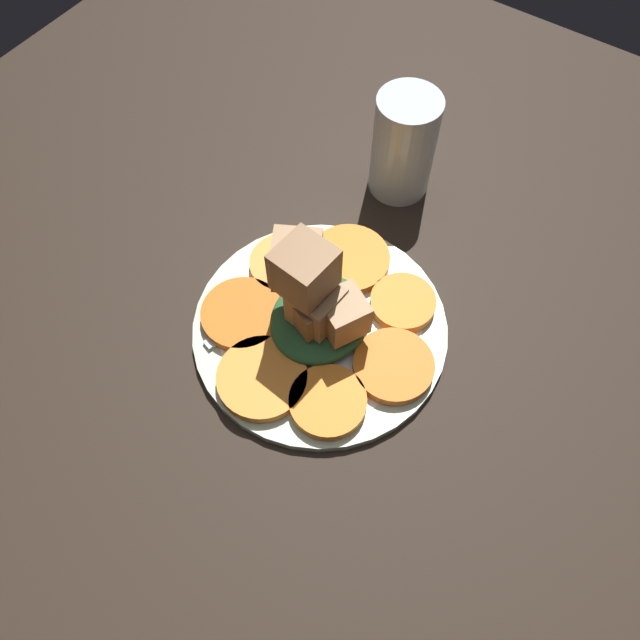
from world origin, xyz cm
name	(u,v)px	position (x,y,z in cm)	size (l,w,h in cm)	color
table_slab	(320,335)	(0.00, 0.00, 1.00)	(120.00, 120.00, 2.00)	black
plate	(320,328)	(0.00, 0.00, 2.52)	(25.78, 25.78, 1.05)	beige
carrot_slice_0	(392,367)	(0.21, 8.58, 3.66)	(7.88, 7.88, 1.11)	orange
carrot_slice_1	(403,303)	(-6.68, 5.68, 3.66)	(6.74, 6.74, 1.11)	orange
carrot_slice_2	(349,259)	(-8.11, -1.79, 3.66)	(8.65, 8.65, 1.11)	orange
carrot_slice_3	(285,264)	(-3.78, -7.06, 3.66)	(7.51, 7.51, 1.11)	#F9963A
carrot_slice_4	(242,314)	(3.66, -7.02, 3.66)	(8.31, 8.31, 1.11)	orange
carrot_slice_5	(262,378)	(8.19, -1.09, 3.66)	(8.70, 8.70, 1.11)	orange
carrot_slice_6	(328,402)	(6.64, 5.42, 3.66)	(7.34, 7.34, 1.11)	orange
center_pile	(316,301)	(0.32, -0.28, 7.80)	(10.61, 10.83, 12.14)	#2D6033
fork	(283,294)	(-0.77, -5.11, 3.30)	(17.97, 6.87, 0.40)	silver
water_glass	(404,145)	(-21.51, -3.57, 8.15)	(7.02, 7.02, 12.29)	silver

